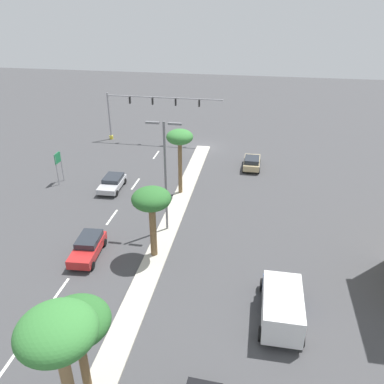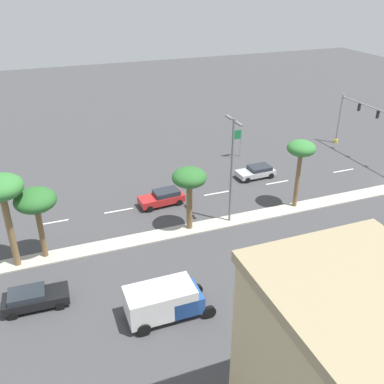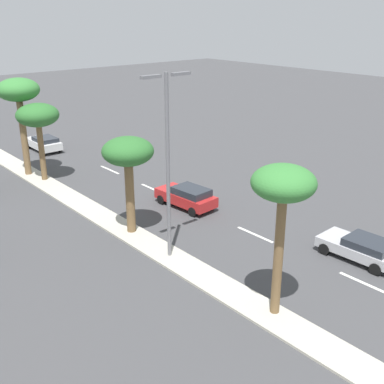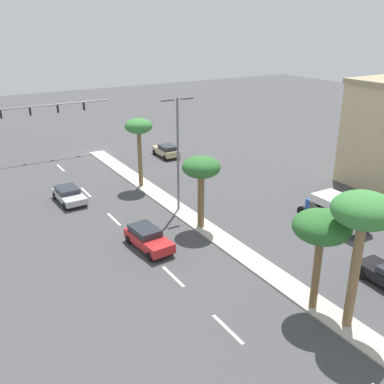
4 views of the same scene
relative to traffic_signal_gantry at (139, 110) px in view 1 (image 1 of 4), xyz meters
name	(u,v)px [view 1 (image 1 of 4)]	position (x,y,z in m)	size (l,w,h in m)	color
ground_plane	(154,262)	(-9.14, 26.98, -4.51)	(160.00, 160.00, 0.00)	#424244
median_curb	(122,334)	(-9.14, 34.41, -4.45)	(1.80, 66.92, 0.12)	#B7B2A3
lane_stripe_inboard	(156,155)	(-3.48, 4.95, -4.51)	(0.20, 2.80, 0.01)	silver
lane_stripe_trailing	(135,184)	(-3.48, 13.82, -4.51)	(0.20, 2.80, 0.01)	silver
lane_stripe_leading	(112,217)	(-3.48, 21.09, -4.51)	(0.20, 2.80, 0.01)	silver
lane_stripe_far	(60,291)	(-3.48, 31.45, -4.51)	(0.20, 2.80, 0.01)	silver
lane_stripe_rear	(8,364)	(-3.48, 37.60, -4.51)	(0.20, 2.80, 0.01)	silver
traffic_signal_gantry	(139,110)	(0.00, 0.00, 0.00)	(16.28, 0.53, 6.64)	gray
directional_road_sign	(58,162)	(4.70, 14.90, -2.02)	(0.10, 1.26, 3.51)	gray
palm_tree_center	(180,140)	(-8.81, 15.08, 1.39)	(2.66, 2.66, 6.79)	brown
palm_tree_rear	(152,201)	(-8.95, 26.16, 0.39)	(2.98, 2.98, 5.82)	brown
palm_tree_right	(77,323)	(-8.82, 38.59, 0.59)	(3.21, 3.21, 6.00)	brown
palm_tree_left	(58,337)	(-9.25, 40.73, 2.12)	(3.27, 3.27, 7.70)	olive
street_lamp_inboard	(165,169)	(-9.09, 22.26, 1.33)	(2.90, 0.24, 9.76)	slate
sedan_tan_left	(252,162)	(-15.89, 7.22, -3.72)	(2.01, 4.06, 1.50)	tan
sedan_silver_trailing	(112,183)	(-1.42, 15.34, -3.81)	(2.23, 4.34, 1.29)	#B2B2B7
sedan_red_near	(88,247)	(-3.80, 27.08, -3.72)	(2.23, 4.54, 1.49)	red
box_truck	(282,304)	(-18.67, 31.43, -3.22)	(2.67, 5.75, 2.35)	#234C99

